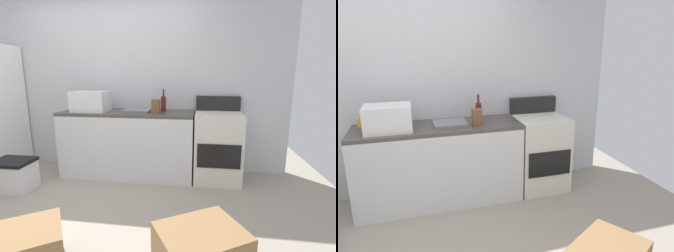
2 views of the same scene
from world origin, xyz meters
TOP-DOWN VIEW (x-y plane):
  - wall_back at (0.00, 1.55)m, footprint 5.00×0.10m
  - kitchen_counter at (0.30, 1.20)m, footprint 1.80×0.60m
  - stove_oven at (1.52, 1.21)m, footprint 0.60×0.61m
  - microwave at (-0.19, 1.13)m, footprint 0.46×0.34m
  - sink_basin at (0.43, 1.20)m, footprint 0.36×0.32m
  - wine_bottle at (0.78, 1.30)m, footprint 0.07×0.07m
  - coffee_mug at (-0.49, 1.40)m, footprint 0.08×0.08m
  - knife_block at (0.72, 1.08)m, footprint 0.10×0.10m

SIDE VIEW (x-z plane):
  - kitchen_counter at x=0.30m, z-range 0.00..0.90m
  - stove_oven at x=1.52m, z-range -0.08..1.02m
  - sink_basin at x=0.43m, z-range 0.90..0.93m
  - coffee_mug at x=-0.49m, z-range 0.90..1.00m
  - knife_block at x=0.72m, z-range 0.90..1.08m
  - wine_bottle at x=0.78m, z-range 0.86..1.16m
  - microwave at x=-0.19m, z-range 0.90..1.17m
  - wall_back at x=0.00m, z-range 0.00..2.60m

